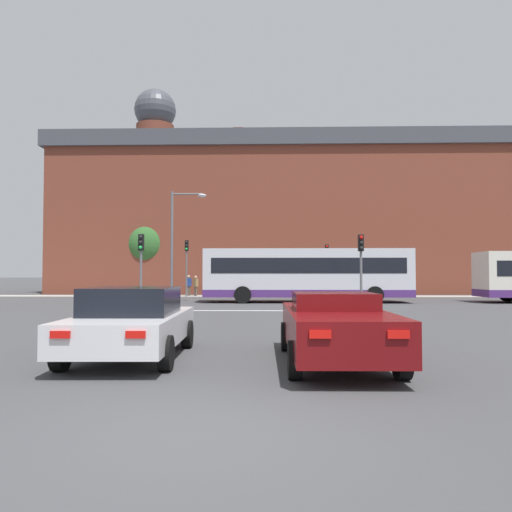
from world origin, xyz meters
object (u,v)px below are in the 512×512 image
object	(u,v)px
traffic_light_near_right	(361,259)
traffic_light_far_left	(187,259)
traffic_light_far_right	(327,261)
traffic_light_near_left	(141,258)
pedestrian_waiting	(196,284)
car_roadster_right	(335,326)
street_lamp_junction	(178,234)
bus_crossing_lead	(307,274)
car_saloon_left	(132,322)
pedestrian_walking_east	(189,284)

from	to	relation	value
traffic_light_near_right	traffic_light_far_left	size ratio (longest dim) A/B	0.85
traffic_light_far_right	traffic_light_far_left	world-z (taller)	traffic_light_far_left
traffic_light_near_left	pedestrian_waiting	distance (m)	13.92
car_roadster_right	traffic_light_near_right	size ratio (longest dim) A/B	1.37
traffic_light_far_right	street_lamp_junction	xyz separation A→B (m)	(-9.77, -7.43, 1.49)
traffic_light_far_left	traffic_light_near_left	bearing A→B (deg)	-90.36
bus_crossing_lead	traffic_light_near_right	world-z (taller)	traffic_light_near_right
car_saloon_left	traffic_light_near_right	world-z (taller)	traffic_light_near_right
bus_crossing_lead	traffic_light_far_left	world-z (taller)	traffic_light_far_left
car_saloon_left	car_roadster_right	distance (m)	4.11
pedestrian_walking_east	bus_crossing_lead	bearing A→B (deg)	-78.75
traffic_light_near_right	pedestrian_walking_east	world-z (taller)	traffic_light_near_right
car_roadster_right	bus_crossing_lead	world-z (taller)	bus_crossing_lead
bus_crossing_lead	traffic_light_far_right	bearing A→B (deg)	164.08
traffic_light_far_left	bus_crossing_lead	bearing A→B (deg)	-39.96
car_roadster_right	traffic_light_far_left	bearing A→B (deg)	104.54
traffic_light_far_left	pedestrian_waiting	bearing A→B (deg)	56.05
car_saloon_left	pedestrian_walking_east	distance (m)	28.13
traffic_light_far_right	pedestrian_waiting	xyz separation A→B (m)	(-9.93, 0.79, -1.73)
car_saloon_left	car_roadster_right	xyz separation A→B (m)	(4.09, -0.44, -0.03)
car_saloon_left	bus_crossing_lead	distance (m)	20.53
bus_crossing_lead	traffic_light_far_right	size ratio (longest dim) A/B	3.16
bus_crossing_lead	traffic_light_far_right	distance (m)	7.48
traffic_light_far_right	pedestrian_walking_east	xyz separation A→B (m)	(-10.49, 0.92, -1.70)
car_saloon_left	car_roadster_right	bearing A→B (deg)	-7.81
pedestrian_waiting	car_roadster_right	bearing A→B (deg)	153.64
traffic_light_far_left	traffic_light_far_right	bearing A→B (deg)	0.30
traffic_light_near_left	pedestrian_waiting	size ratio (longest dim) A/B	2.35
traffic_light_near_left	traffic_light_far_right	xyz separation A→B (m)	(10.58, 13.02, 0.14)
traffic_light_far_right	traffic_light_near_right	size ratio (longest dim) A/B	1.08
pedestrian_waiting	pedestrian_walking_east	bearing A→B (deg)	37.26
bus_crossing_lead	pedestrian_waiting	world-z (taller)	bus_crossing_lead
traffic_light_far_left	car_roadster_right	bearing A→B (deg)	-74.74
pedestrian_walking_east	traffic_light_far_right	bearing A→B (deg)	-40.13
traffic_light_far_right	street_lamp_junction	size ratio (longest dim) A/B	0.58
pedestrian_waiting	bus_crossing_lead	bearing A→B (deg)	-175.25
bus_crossing_lead	traffic_light_near_left	bearing A→B (deg)	-55.45
traffic_light_far_left	street_lamp_junction	distance (m)	7.52
car_saloon_left	traffic_light_near_right	distance (m)	15.64
traffic_light_far_left	street_lamp_junction	size ratio (longest dim) A/B	0.63
street_lamp_junction	traffic_light_near_left	bearing A→B (deg)	-98.17
bus_crossing_lead	street_lamp_junction	bearing A→B (deg)	-87.86
car_saloon_left	bus_crossing_lead	xyz separation A→B (m)	(5.07, 19.87, 0.98)
traffic_light_far_left	street_lamp_junction	bearing A→B (deg)	-84.41
bus_crossing_lead	traffic_light_far_right	world-z (taller)	traffic_light_far_right
car_saloon_left	traffic_light_far_left	bearing A→B (deg)	95.51
bus_crossing_lead	traffic_light_far_left	size ratio (longest dim) A/B	2.91
traffic_light_near_left	traffic_light_near_right	distance (m)	10.68
car_saloon_left	pedestrian_waiting	xyz separation A→B (m)	(-2.82, 27.80, 0.16)
pedestrian_walking_east	car_saloon_left	bearing A→B (deg)	-118.22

